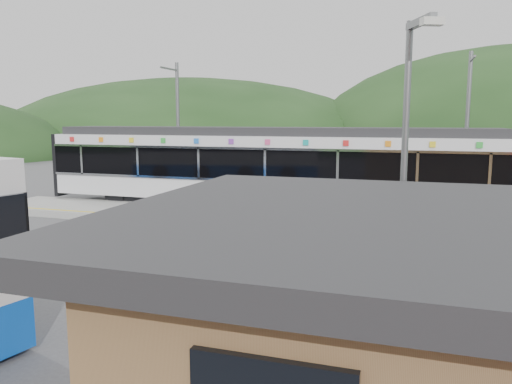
% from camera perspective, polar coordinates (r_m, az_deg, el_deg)
% --- Properties ---
extents(ground, '(120.00, 120.00, 0.00)m').
position_cam_1_polar(ground, '(16.48, -0.34, -6.10)').
color(ground, '#4C4C4F').
rests_on(ground, ground).
extents(hills, '(146.00, 149.00, 26.00)m').
position_cam_1_polar(hills, '(20.87, 20.89, -3.58)').
color(hills, '#1E3D19').
rests_on(hills, ground).
extents(platform, '(26.00, 3.20, 0.30)m').
position_cam_1_polar(platform, '(19.53, 2.73, -3.38)').
color(platform, '#9E9E99').
rests_on(platform, ground).
extents(yellow_line, '(26.00, 0.10, 0.01)m').
position_cam_1_polar(yellow_line, '(18.27, 1.65, -3.69)').
color(yellow_line, yellow).
rests_on(yellow_line, platform).
extents(train, '(20.44, 3.01, 3.74)m').
position_cam_1_polar(train, '(22.21, 0.98, 3.04)').
color(train, black).
rests_on(train, ground).
extents(catenary_mast_west, '(0.18, 1.80, 7.00)m').
position_cam_1_polar(catenary_mast_west, '(26.60, -8.93, 7.23)').
color(catenary_mast_west, slate).
rests_on(catenary_mast_west, ground).
extents(catenary_mast_east, '(0.18, 1.80, 7.00)m').
position_cam_1_polar(catenary_mast_east, '(23.79, 22.94, 6.57)').
color(catenary_mast_east, slate).
rests_on(catenary_mast_east, ground).
extents(station_shelter, '(9.20, 6.20, 3.00)m').
position_cam_1_polar(station_shelter, '(6.72, 25.65, -14.80)').
color(station_shelter, olive).
rests_on(station_shelter, ground).
extents(lamp_post, '(0.50, 1.08, 5.80)m').
position_cam_1_polar(lamp_post, '(9.35, 16.59, 4.11)').
color(lamp_post, slate).
rests_on(lamp_post, ground).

